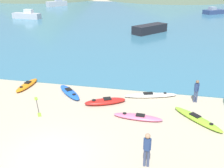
# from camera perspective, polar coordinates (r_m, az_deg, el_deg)

# --- Properties ---
(ground_plane) EXTENTS (400.00, 400.00, 0.00)m
(ground_plane) POSITION_cam_1_polar(r_m,az_deg,el_deg) (12.59, -13.33, -15.20)
(ground_plane) COLOR tan
(bay_water) EXTENTS (160.00, 70.00, 0.06)m
(bay_water) POSITION_cam_1_polar(r_m,az_deg,el_deg) (52.82, 7.09, 13.99)
(bay_water) COLOR teal
(bay_water) RESTS_ON ground_plane
(kayak_on_sand_0) EXTENTS (2.73, 1.83, 0.38)m
(kayak_on_sand_0) POSITION_cam_1_polar(r_m,az_deg,el_deg) (16.76, -1.47, -3.79)
(kayak_on_sand_0) COLOR red
(kayak_on_sand_0) RESTS_ON ground_plane
(kayak_on_sand_1) EXTENTS (2.49, 2.57, 0.33)m
(kayak_on_sand_1) POSITION_cam_1_polar(r_m,az_deg,el_deg) (18.37, -9.25, -1.75)
(kayak_on_sand_1) COLOR blue
(kayak_on_sand_1) RESTS_ON ground_plane
(kayak_on_sand_2) EXTENTS (0.78, 2.67, 0.32)m
(kayak_on_sand_2) POSITION_cam_1_polar(r_m,az_deg,el_deg) (20.31, -18.03, -0.20)
(kayak_on_sand_2) COLOR orange
(kayak_on_sand_2) RESTS_ON ground_plane
(kayak_on_sand_3) EXTENTS (2.84, 0.75, 0.30)m
(kayak_on_sand_3) POSITION_cam_1_polar(r_m,az_deg,el_deg) (15.12, 5.65, -7.16)
(kayak_on_sand_3) COLOR #E5668C
(kayak_on_sand_3) RESTS_ON ground_plane
(kayak_on_sand_6) EXTENTS (3.60, 1.57, 0.30)m
(kayak_on_sand_6) POSITION_cam_1_polar(r_m,az_deg,el_deg) (17.88, 8.40, -2.42)
(kayak_on_sand_6) COLOR white
(kayak_on_sand_6) RESTS_ON ground_plane
(kayak_on_sand_7) EXTENTS (2.82, 2.85, 0.31)m
(kayak_on_sand_7) POSITION_cam_1_polar(r_m,az_deg,el_deg) (15.63, 18.06, -7.20)
(kayak_on_sand_7) COLOR #8CCC2D
(kayak_on_sand_7) RESTS_ON ground_plane
(person_near_foreground) EXTENTS (0.33, 0.22, 1.62)m
(person_near_foreground) POSITION_cam_1_polar(r_m,az_deg,el_deg) (11.33, 7.64, -13.62)
(person_near_foreground) COLOR #384260
(person_near_foreground) RESTS_ON ground_plane
(person_near_waterline) EXTENTS (0.31, 0.26, 1.53)m
(person_near_waterline) POSITION_cam_1_polar(r_m,az_deg,el_deg) (17.52, 17.90, -1.19)
(person_near_waterline) COLOR #384260
(person_near_waterline) RESTS_ON ground_plane
(moored_boat_0) EXTENTS (4.82, 5.58, 1.17)m
(moored_boat_0) POSITION_cam_1_polar(r_m,az_deg,el_deg) (38.60, 8.23, 11.80)
(moored_boat_0) COLOR black
(moored_boat_0) RESTS_ON bay_water
(moored_boat_1) EXTENTS (4.76, 5.64, 2.26)m
(moored_boat_1) POSITION_cam_1_polar(r_m,az_deg,el_deg) (76.03, -11.90, 16.83)
(moored_boat_1) COLOR #B2B2B7
(moored_boat_1) RESTS_ON bay_water
(moored_boat_2) EXTENTS (4.70, 4.30, 1.49)m
(moored_boat_2) POSITION_cam_1_polar(r_m,az_deg,el_deg) (62.75, 21.19, 14.52)
(moored_boat_2) COLOR navy
(moored_boat_2) RESTS_ON bay_water
(moored_boat_3) EXTENTS (5.66, 2.01, 1.76)m
(moored_boat_3) POSITION_cam_1_polar(r_m,az_deg,el_deg) (54.45, -18.05, 14.03)
(moored_boat_3) COLOR #B2B2B7
(moored_boat_3) RESTS_ON bay_water
(loose_paddle) EXTENTS (1.63, 2.45, 0.03)m
(loose_paddle) POSITION_cam_1_polar(r_m,az_deg,el_deg) (17.13, -15.90, -4.67)
(loose_paddle) COLOR black
(loose_paddle) RESTS_ON ground_plane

